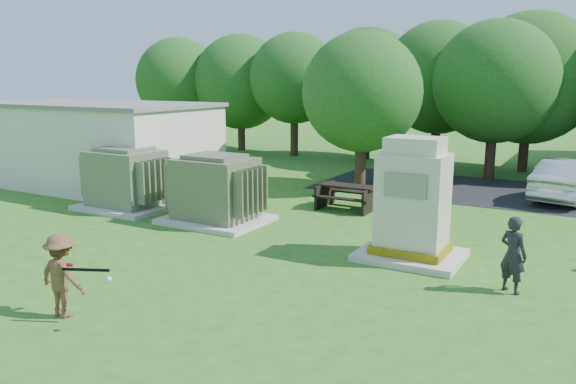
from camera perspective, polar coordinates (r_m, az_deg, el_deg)
The scene contains 13 objects.
ground at distance 12.25m, azimuth -9.41°, elevation -9.24°, with size 120.00×120.00×0.00m, color #2D6619.
service_building at distance 24.36m, azimuth -19.44°, elevation 4.46°, with size 10.00×5.00×3.20m, color beige.
service_building_roof at distance 24.23m, azimuth -19.71°, elevation 8.39°, with size 10.20×5.20×0.15m, color slate.
transformer_left at distance 19.48m, azimuth -16.11°, elevation 1.18°, with size 3.00×2.40×2.07m.
transformer_right at distance 17.06m, azimuth -7.37°, elevation 0.13°, with size 3.00×2.40×2.07m.
generator_cabinet at distance 13.72m, azimuth 12.53°, elevation -1.46°, with size 2.43×1.99×2.96m.
picnic_table at distance 18.79m, azimuth 6.05°, elevation -0.21°, with size 1.93×1.44×0.82m.
batter at distance 11.11m, azimuth -21.99°, elevation -7.87°, with size 1.01×0.58×1.56m, color brown.
person_by_generator at distance 12.29m, azimuth 21.90°, elevation -5.91°, with size 0.58×0.38×1.60m, color black.
car_white at distance 24.30m, azimuth 11.56°, elevation 2.67°, with size 1.59×3.96×1.35m, color silver.
car_silver_a at distance 22.47m, azimuth 26.73°, elevation 1.15°, with size 1.58×4.54×1.50m, color silver.
batting_equipment at distance 10.49m, azimuth -19.89°, elevation -7.48°, with size 1.31×0.41×0.11m.
tree_row at distance 27.90m, azimuth 18.46°, elevation 10.61°, with size 41.30×13.30×7.30m.
Camera 1 is at (7.30, -8.85, 4.30)m, focal length 35.00 mm.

